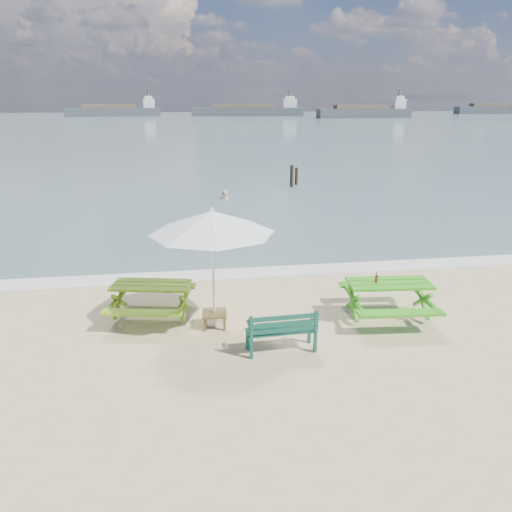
{
  "coord_description": "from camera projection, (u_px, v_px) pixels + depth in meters",
  "views": [
    {
      "loc": [
        -1.9,
        -8.24,
        4.62
      ],
      "look_at": [
        -0.19,
        3.0,
        1.0
      ],
      "focal_mm": 35.0,
      "sensor_mm": 36.0,
      "label": 1
    }
  ],
  "objects": [
    {
      "name": "mooring_pilings",
      "position": [
        294.0,
        178.0,
        27.16
      ],
      "size": [
        0.58,
        0.78,
        1.36
      ],
      "color": "black",
      "rests_on": "ground"
    },
    {
      "name": "sea",
      "position": [
        189.0,
        124.0,
        89.51
      ],
      "size": [
        300.0,
        300.0,
        0.0
      ],
      "primitive_type": "plane",
      "color": "slate",
      "rests_on": "ground"
    },
    {
      "name": "foam_strip",
      "position": [
        254.0,
        273.0,
        13.77
      ],
      "size": [
        22.0,
        0.9,
        0.01
      ],
      "primitive_type": "cube",
      "color": "silver",
      "rests_on": "ground"
    },
    {
      "name": "swimmer",
      "position": [
        225.0,
        207.0,
        23.94
      ],
      "size": [
        0.73,
        0.62,
        1.7
      ],
      "color": "tan",
      "rests_on": "ground"
    },
    {
      "name": "beer_bottle",
      "position": [
        376.0,
        279.0,
        10.65
      ],
      "size": [
        0.06,
        0.06,
        0.24
      ],
      "color": "#8F4914",
      "rests_on": "picnic_table_right"
    },
    {
      "name": "picnic_table_right",
      "position": [
        388.0,
        301.0,
        10.83
      ],
      "size": [
        1.92,
        2.1,
        0.84
      ],
      "color": "#339516",
      "rests_on": "ground"
    },
    {
      "name": "picnic_table_left",
      "position": [
        152.0,
        301.0,
        10.86
      ],
      "size": [
        1.99,
        2.13,
        0.79
      ],
      "color": "#699516",
      "rests_on": "ground"
    },
    {
      "name": "patio_umbrella",
      "position": [
        212.0,
        222.0,
        9.84
      ],
      "size": [
        2.72,
        2.72,
        2.5
      ],
      "color": "silver",
      "rests_on": "ground"
    },
    {
      "name": "cargo_ships",
      "position": [
        382.0,
        111.0,
        130.66
      ],
      "size": [
        156.93,
        29.2,
        4.4
      ],
      "color": "#3C4247",
      "rests_on": "ground"
    },
    {
      "name": "side_table",
      "position": [
        215.0,
        319.0,
        10.48
      ],
      "size": [
        0.54,
        0.54,
        0.33
      ],
      "color": "brown",
      "rests_on": "ground"
    },
    {
      "name": "park_bench",
      "position": [
        281.0,
        338.0,
        9.48
      ],
      "size": [
        1.35,
        0.52,
        0.82
      ],
      "color": "#0F3F31",
      "rests_on": "ground"
    }
  ]
}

